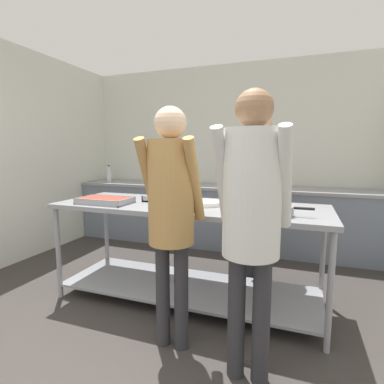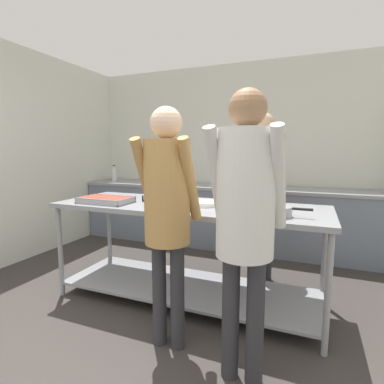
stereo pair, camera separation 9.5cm
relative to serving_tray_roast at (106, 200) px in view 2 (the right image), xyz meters
name	(u,v)px [view 2 (the right image)]	position (x,y,z in m)	size (l,w,h in m)	color
wall_rear	(232,154)	(0.60, 2.27, 0.40)	(4.52, 0.06, 2.65)	silver
wall_left	(26,155)	(-1.63, 0.52, 0.40)	(0.06, 3.60, 2.65)	silver
back_counter	(224,216)	(0.60, 1.90, -0.48)	(4.36, 0.65, 0.88)	slate
serving_counter	(188,236)	(0.74, 0.20, -0.32)	(2.42, 0.84, 0.90)	gray
serving_tray_roast	(106,200)	(0.00, 0.00, 0.00)	(0.47, 0.28, 0.05)	gray
serving_tray_vegetables	(170,198)	(0.50, 0.32, 0.00)	(0.45, 0.27, 0.05)	gray
plate_stack	(205,203)	(0.90, 0.22, -0.01)	(0.28, 0.28, 0.04)	white
broccoli_bowl	(240,201)	(1.19, 0.31, 0.02)	(0.24, 0.24, 0.12)	silver
sauce_pan	(277,211)	(1.53, 0.00, 0.02)	(0.36, 0.22, 0.07)	gray
guest_serving_left	(167,201)	(0.86, -0.46, 0.12)	(0.41, 0.33, 1.66)	#2D2D33
guest_serving_right	(245,206)	(1.42, -0.59, 0.14)	(0.43, 0.33, 1.71)	#2D2D33
cook_behind_counter	(262,178)	(1.27, 0.92, 0.17)	(0.45, 0.36, 1.76)	#2D2D33
water_bottle	(114,174)	(-1.25, 1.82, 0.08)	(0.08, 0.08, 0.27)	silver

